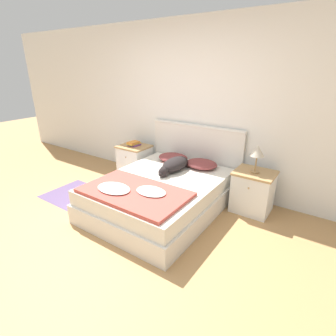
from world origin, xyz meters
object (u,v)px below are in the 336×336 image
pillow_right (201,164)px  book_stack (134,144)px  table_lamp (257,152)px  dog (175,165)px  nightstand_right (253,191)px  bed (160,195)px  pillow_left (173,158)px  nightstand_left (135,161)px

pillow_right → book_stack: 1.32m
table_lamp → book_stack: bearing=179.0°
pillow_right → dog: bearing=-128.7°
nightstand_right → pillow_right: bearing=178.4°
bed → table_lamp: bearing=31.8°
bed → pillow_left: 0.80m
book_stack → nightstand_left: bearing=-58.6°
nightstand_right → dog: 1.14m
dog → book_stack: bearing=163.2°
pillow_left → bed: bearing=-70.1°
book_stack → bed: bearing=-33.0°
book_stack → table_lamp: table_lamp is taller
bed → pillow_right: (0.25, 0.70, 0.29)m
bed → pillow_left: bearing=109.9°
pillow_left → dog: size_ratio=0.64×
pillow_left → dog: bearing=-53.6°
pillow_right → book_stack: book_stack is taller
bed → book_stack: size_ratio=7.97×
pillow_right → book_stack: size_ratio=2.02×
nightstand_left → pillow_left: bearing=1.6°
pillow_left → book_stack: 0.82m
bed → book_stack: 1.33m
nightstand_right → book_stack: size_ratio=2.42×
table_lamp → dog: bearing=-165.2°
bed → dog: (-0.01, 0.37, 0.32)m
pillow_right → dog: dog is taller
book_stack → dog: bearing=-16.8°
bed → nightstand_right: nightstand_right is taller
bed → dog: bearing=91.6°
dog → table_lamp: bearing=14.8°
pillow_right → nightstand_right: bearing=-1.6°
bed → dog: 0.49m
nightstand_left → dog: (1.05, -0.31, 0.25)m
pillow_left → pillow_right: 0.51m
pillow_right → dog: size_ratio=0.64×
nightstand_right → pillow_left: bearing=179.0°
bed → book_stack: bearing=147.0°
book_stack → table_lamp: bearing=-1.0°
nightstand_left → pillow_left: size_ratio=1.20×
book_stack → pillow_right: bearing=0.5°
nightstand_left → table_lamp: (2.12, -0.03, 0.57)m
bed → pillow_left: pillow_left is taller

